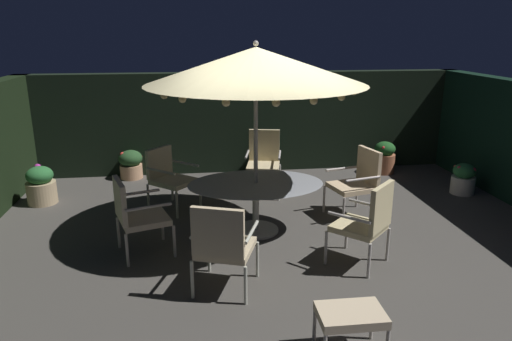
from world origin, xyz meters
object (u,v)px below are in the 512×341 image
at_px(patio_chair_northeast, 223,243).
at_px(potted_plant_right_far, 41,186).
at_px(patio_chair_southeast, 358,179).
at_px(potted_plant_left_far, 463,179).
at_px(patio_dining_table, 256,192).
at_px(patio_chair_north, 135,212).
at_px(patio_umbrella, 256,66).
at_px(potted_plant_back_left, 131,164).
at_px(ottoman_footrest, 351,317).
at_px(patio_chair_east, 368,220).
at_px(potted_plant_back_right, 265,157).
at_px(patio_chair_southwest, 168,175).
at_px(potted_plant_front_corner, 384,157).
at_px(patio_chair_south, 264,158).

bearing_deg(patio_chair_northeast, potted_plant_right_far, 131.46).
bearing_deg(patio_chair_southeast, potted_plant_left_far, 18.28).
bearing_deg(patio_dining_table, patio_chair_north, -161.88).
bearing_deg(patio_umbrella, patio_chair_northeast, -109.63).
bearing_deg(patio_umbrella, potted_plant_back_left, 126.36).
bearing_deg(patio_dining_table, ottoman_footrest, -80.35).
xyz_separation_m(patio_chair_east, patio_chair_southeast, (0.43, 1.54, -0.01)).
bearing_deg(potted_plant_back_right, patio_dining_table, -101.21).
xyz_separation_m(patio_chair_northeast, patio_chair_southeast, (2.13, 1.92, -0.01)).
bearing_deg(potted_plant_back_right, potted_plant_right_far, -163.19).
relative_size(patio_chair_southwest, potted_plant_left_far, 1.79).
bearing_deg(potted_plant_front_corner, patio_chair_southwest, -161.52).
xyz_separation_m(patio_umbrella, patio_chair_north, (-1.54, -0.50, -1.69)).
xyz_separation_m(patio_dining_table, patio_chair_southeast, (1.58, 0.39, -0.01)).
distance_m(patio_chair_northeast, patio_chair_east, 1.74).
height_order(patio_chair_east, potted_plant_front_corner, patio_chair_east).
height_order(ottoman_footrest, potted_plant_front_corner, potted_plant_front_corner).
distance_m(patio_chair_north, patio_chair_south, 2.82).
bearing_deg(patio_chair_northeast, patio_chair_east, 12.83).
relative_size(patio_chair_northeast, potted_plant_back_right, 1.71).
bearing_deg(potted_plant_back_left, patio_dining_table, -53.64).
bearing_deg(ottoman_footrest, patio_dining_table, 99.65).
relative_size(potted_plant_back_right, potted_plant_back_left, 1.11).
distance_m(patio_chair_south, potted_plant_right_far, 3.61).
bearing_deg(potted_plant_front_corner, potted_plant_left_far, -57.14).
bearing_deg(potted_plant_right_far, potted_plant_left_far, -3.65).
bearing_deg(potted_plant_left_far, patio_chair_northeast, -148.25).
bearing_deg(patio_chair_southeast, potted_plant_back_left, 147.03).
bearing_deg(patio_chair_east, potted_plant_right_far, 148.73).
distance_m(patio_chair_north, patio_chair_southeast, 3.25).
xyz_separation_m(patio_chair_southeast, potted_plant_right_far, (-4.83, 1.14, -0.27)).
bearing_deg(patio_chair_east, patio_chair_north, 166.62).
distance_m(patio_chair_southeast, potted_plant_right_far, 4.97).
bearing_deg(patio_chair_south, patio_chair_northeast, -105.92).
relative_size(patio_umbrella, patio_chair_east, 2.75).
relative_size(patio_dining_table, patio_chair_southeast, 1.82).
relative_size(potted_plant_left_far, potted_plant_back_right, 0.88).
distance_m(potted_plant_back_right, potted_plant_front_corner, 2.31).
relative_size(patio_chair_east, potted_plant_right_far, 1.67).
height_order(patio_umbrella, ottoman_footrest, patio_umbrella).
bearing_deg(potted_plant_back_right, patio_chair_south, -99.72).
bearing_deg(patio_chair_southeast, potted_plant_front_corner, 58.43).
xyz_separation_m(patio_chair_north, potted_plant_right_far, (-1.71, 2.03, -0.26)).
distance_m(patio_chair_south, potted_plant_front_corner, 2.64).
height_order(patio_chair_northeast, patio_chair_southeast, patio_chair_northeast).
xyz_separation_m(potted_plant_back_right, potted_plant_back_left, (-2.52, 0.04, -0.05)).
distance_m(patio_chair_southeast, potted_plant_back_right, 2.52).
relative_size(patio_chair_northeast, potted_plant_back_left, 1.90).
height_order(patio_dining_table, patio_chair_south, patio_chair_south).
bearing_deg(potted_plant_front_corner, patio_chair_south, -161.44).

